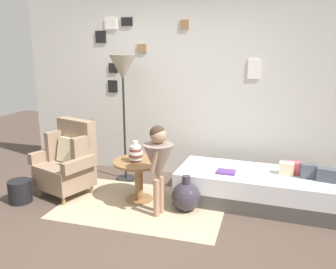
{
  "coord_description": "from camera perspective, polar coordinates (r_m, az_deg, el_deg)",
  "views": [
    {
      "loc": [
        1.3,
        -2.95,
        1.86
      ],
      "look_at": [
        0.15,
        0.95,
        0.85
      ],
      "focal_mm": 36.96,
      "sensor_mm": 36.0,
      "label": 1
    }
  ],
  "objects": [
    {
      "name": "pillow_back",
      "position": [
        4.43,
        20.33,
        -5.23
      ],
      "size": [
        0.22,
        0.15,
        0.15
      ],
      "primitive_type": "cube",
      "rotation": [
        0.0,
        0.0,
        -0.14
      ],
      "color": "#D64C56",
      "rests_on": "daybed"
    },
    {
      "name": "demijohn_near",
      "position": [
        4.13,
        2.98,
        -10.15
      ],
      "size": [
        0.35,
        0.35,
        0.43
      ],
      "color": "#332D38",
      "rests_on": "ground"
    },
    {
      "name": "magazine_basket",
      "position": [
        4.72,
        -23.22,
        -8.61
      ],
      "size": [
        0.28,
        0.28,
        0.28
      ],
      "primitive_type": "cylinder",
      "color": "black",
      "rests_on": "ground"
    },
    {
      "name": "side_table",
      "position": [
        4.33,
        -4.85,
        -6.09
      ],
      "size": [
        0.63,
        0.63,
        0.52
      ],
      "color": "olive",
      "rests_on": "ground"
    },
    {
      "name": "armchair",
      "position": [
        4.69,
        -16.12,
        -4.27
      ],
      "size": [
        0.87,
        0.76,
        0.97
      ],
      "color": "#9E7042",
      "rests_on": "ground"
    },
    {
      "name": "pillow_head",
      "position": [
        4.32,
        24.72,
        -6.08
      ],
      "size": [
        0.23,
        0.15,
        0.15
      ],
      "primitive_type": "cube",
      "rotation": [
        0.0,
        0.0,
        -0.17
      ],
      "color": "#474C56",
      "rests_on": "daybed"
    },
    {
      "name": "person_child",
      "position": [
        3.83,
        -1.59,
        -4.19
      ],
      "size": [
        0.34,
        0.34,
        1.05
      ],
      "color": "#A37A60",
      "rests_on": "ground"
    },
    {
      "name": "floor_lamp",
      "position": [
        4.84,
        -7.48,
        10.02
      ],
      "size": [
        0.36,
        0.36,
        1.78
      ],
      "color": "black",
      "rests_on": "ground"
    },
    {
      "name": "pillow_mid",
      "position": [
        4.35,
        22.08,
        -5.57
      ],
      "size": [
        0.18,
        0.13,
        0.17
      ],
      "primitive_type": "cube",
      "rotation": [
        0.0,
        0.0,
        0.07
      ],
      "color": "#474C56",
      "rests_on": "daybed"
    },
    {
      "name": "daybed",
      "position": [
        4.43,
        14.28,
        -8.52
      ],
      "size": [
        1.94,
        0.89,
        0.4
      ],
      "color": "#4C4742",
      "rests_on": "ground"
    },
    {
      "name": "gallery_wall",
      "position": [
        5.1,
        1.55,
        7.66
      ],
      "size": [
        4.8,
        0.12,
        2.6
      ],
      "color": "beige",
      "rests_on": "ground"
    },
    {
      "name": "vase_striped",
      "position": [
        4.22,
        -5.37,
        -3.09
      ],
      "size": [
        0.17,
        0.17,
        0.26
      ],
      "color": "brown",
      "rests_on": "side_table"
    },
    {
      "name": "ground_plane",
      "position": [
        3.72,
        -6.63,
        -16.12
      ],
      "size": [
        12.0,
        12.0,
        0.0
      ],
      "primitive_type": "plane",
      "color": "#4C3D33"
    },
    {
      "name": "book_on_daybed",
      "position": [
        4.26,
        9.56,
        -6.11
      ],
      "size": [
        0.22,
        0.16,
        0.03
      ],
      "primitive_type": "cube",
      "rotation": [
        0.0,
        0.0,
        -0.02
      ],
      "color": "#5E3885",
      "rests_on": "daybed"
    },
    {
      "name": "rug",
      "position": [
        4.31,
        -4.22,
        -11.57
      ],
      "size": [
        1.97,
        1.3,
        0.01
      ],
      "primitive_type": "cube",
      "color": "tan",
      "rests_on": "ground"
    },
    {
      "name": "pillow_extra",
      "position": [
        4.38,
        18.95,
        -5.31
      ],
      "size": [
        0.17,
        0.13,
        0.15
      ],
      "primitive_type": "cube",
      "rotation": [
        0.0,
        0.0,
        -0.07
      ],
      "color": "beige",
      "rests_on": "daybed"
    }
  ]
}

